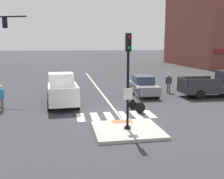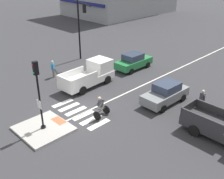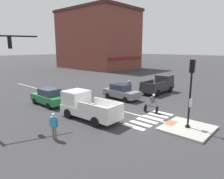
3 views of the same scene
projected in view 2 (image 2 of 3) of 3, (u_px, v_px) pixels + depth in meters
The scene contains 18 objects.
ground_plane at pixel (79, 113), 19.38m from camera, with size 300.00×300.00×0.00m, color #333335.
traffic_island at pixel (44, 129), 17.51m from camera, with size 3.28×3.10×0.15m, color #A3A099.
tactile_pad_front at pixel (59, 121), 18.23m from camera, with size 1.10×0.60×0.01m, color #DB5B38.
signal_pole at pixel (38, 90), 16.26m from camera, with size 0.44×0.38×4.59m.
crosswalk_stripe_a at pixel (63, 103), 20.78m from camera, with size 0.44×1.80×0.01m, color silver.
crosswalk_stripe_b at pixel (69, 107), 20.24m from camera, with size 0.44×1.80×0.01m, color silver.
crosswalk_stripe_c at pixel (76, 111), 19.70m from camera, with size 0.44×1.80×0.01m, color silver.
crosswalk_stripe_d at pixel (83, 115), 19.17m from camera, with size 0.44×1.80×0.01m, color silver.
crosswalk_stripe_e at pixel (91, 120), 18.63m from camera, with size 0.44×1.80×0.01m, color silver.
crosswalk_stripe_f at pixel (99, 124), 18.09m from camera, with size 0.44×1.80×0.01m, color silver.
lane_centre_line at pixel (162, 76), 25.60m from camera, with size 0.14×28.00×0.01m, color silver.
traffic_light_mast at pixel (81, 22), 27.80m from camera, with size 3.86×1.62×6.52m.
car_green_westbound_far at pixel (133, 61), 27.04m from camera, with size 1.86×4.11×1.64m.
car_grey_eastbound_mid at pixel (165, 93), 20.53m from camera, with size 1.95×4.15×1.64m.
pickup_truck_white_westbound_near at pixel (91, 74), 23.49m from camera, with size 2.25×5.19×2.08m.
cyclist at pixel (101, 106), 18.55m from camera, with size 0.84×1.19×1.68m.
pedestrian_at_curb_left at pixel (53, 68), 24.99m from camera, with size 0.38×0.47×1.67m.
pedestrian_waiting_far_side at pixel (202, 99), 19.37m from camera, with size 0.51×0.35×1.67m.
Camera 2 is at (13.56, -10.02, 10.01)m, focal length 42.80 mm.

